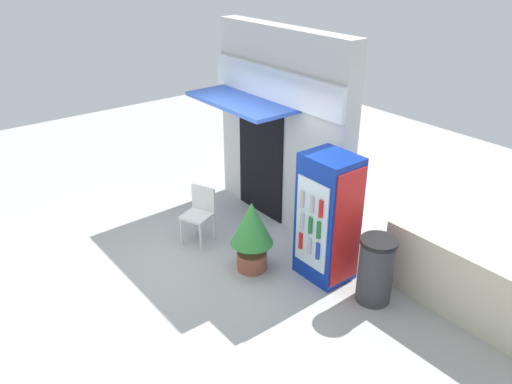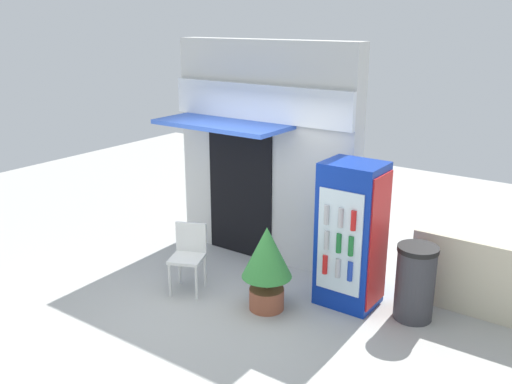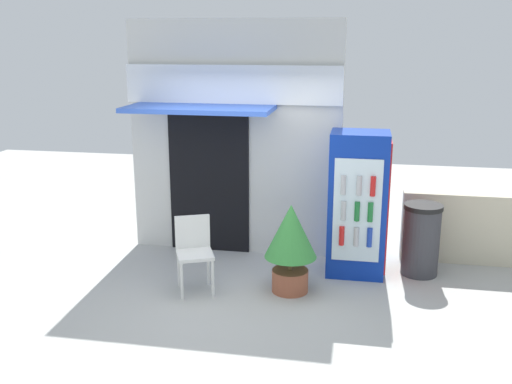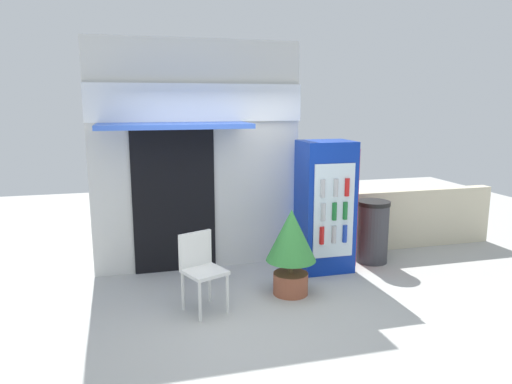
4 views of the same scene
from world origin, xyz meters
The scene contains 6 objects.
ground centered at (0.00, 0.00, 0.00)m, with size 16.00×16.00×0.00m, color #B2B2AD.
storefront_building centered at (-0.28, 1.72, 1.62)m, with size 2.91×1.14×3.18m.
drink_cooler centered at (1.45, 1.12, 0.92)m, with size 0.74×0.65×1.83m.
plastic_chair centered at (-0.44, 0.24, 0.53)m, with size 0.55×0.56×0.89m.
potted_plant_near_shop centered at (0.69, 0.39, 0.65)m, with size 0.62×0.62×1.08m.
trash_bin centered at (2.25, 1.22, 0.47)m, with size 0.48×0.48×0.93m.
Camera 2 is at (4.19, -4.77, 3.46)m, focal length 39.31 mm.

